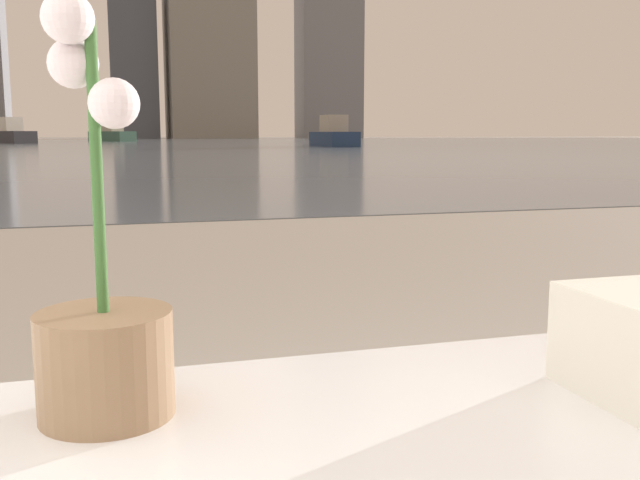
% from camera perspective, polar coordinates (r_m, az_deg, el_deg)
% --- Properties ---
extents(potted_orchid, '(0.14, 0.14, 0.43)m').
position_cam_1_polar(potted_orchid, '(0.78, -16.99, -6.12)').
color(potted_orchid, '#8C6B4C').
rests_on(potted_orchid, bathtub).
extents(harbor_water, '(180.00, 110.00, 0.01)m').
position_cam_1_polar(harbor_water, '(61.79, -16.02, 7.45)').
color(harbor_water, slate).
rests_on(harbor_water, ground_plane).
extents(harbor_boat_1, '(4.73, 5.88, 2.15)m').
position_cam_1_polar(harbor_boat_1, '(76.10, -16.31, 8.16)').
color(harbor_boat_1, '#335647').
rests_on(harbor_boat_1, harbor_water).
extents(harbor_boat_2, '(1.83, 5.19, 1.94)m').
position_cam_1_polar(harbor_boat_2, '(44.64, 1.10, 8.36)').
color(harbor_boat_2, navy).
rests_on(harbor_boat_2, harbor_water).
extents(harbor_boat_4, '(4.64, 5.81, 2.12)m').
position_cam_1_polar(harbor_boat_4, '(64.00, -23.60, 7.77)').
color(harbor_boat_4, '#2D2D33').
rests_on(harbor_boat_4, harbor_water).
extents(skyline_tower_3, '(13.22, 13.91, 23.65)m').
position_cam_1_polar(skyline_tower_3, '(119.40, -8.89, 13.73)').
color(skyline_tower_3, gray).
rests_on(skyline_tower_3, ground_plane).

